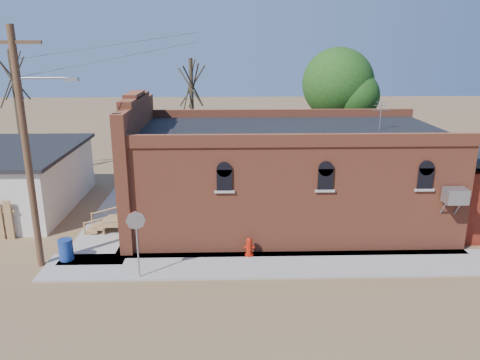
{
  "coord_description": "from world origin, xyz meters",
  "views": [
    {
      "loc": [
        -0.89,
        -15.65,
        8.4
      ],
      "look_at": [
        -0.3,
        4.65,
        2.4
      ],
      "focal_mm": 35.0,
      "sensor_mm": 36.0,
      "label": 1
    }
  ],
  "objects_px": {
    "trash_barrel": "(66,250)",
    "fire_hydrant": "(249,247)",
    "brick_bar": "(281,176)",
    "stop_sign": "(136,227)",
    "utility_pole": "(27,146)"
  },
  "relations": [
    {
      "from": "trash_barrel",
      "to": "fire_hydrant",
      "type": "bearing_deg",
      "value": 1.27
    },
    {
      "from": "brick_bar",
      "to": "stop_sign",
      "type": "distance_m",
      "value": 7.99
    },
    {
      "from": "brick_bar",
      "to": "stop_sign",
      "type": "bearing_deg",
      "value": -136.54
    },
    {
      "from": "utility_pole",
      "to": "stop_sign",
      "type": "bearing_deg",
      "value": -16.74
    },
    {
      "from": "brick_bar",
      "to": "utility_pole",
      "type": "relative_size",
      "value": 1.82
    },
    {
      "from": "fire_hydrant",
      "to": "stop_sign",
      "type": "distance_m",
      "value": 4.73
    },
    {
      "from": "utility_pole",
      "to": "fire_hydrant",
      "type": "xyz_separation_m",
      "value": [
        8.12,
        0.46,
        -4.31
      ]
    },
    {
      "from": "stop_sign",
      "to": "trash_barrel",
      "type": "distance_m",
      "value": 3.81
    },
    {
      "from": "stop_sign",
      "to": "utility_pole",
      "type": "bearing_deg",
      "value": 173.9
    },
    {
      "from": "brick_bar",
      "to": "utility_pole",
      "type": "bearing_deg",
      "value": -156.31
    },
    {
      "from": "stop_sign",
      "to": "trash_barrel",
      "type": "relative_size",
      "value": 2.98
    },
    {
      "from": "utility_pole",
      "to": "trash_barrel",
      "type": "distance_m",
      "value": 4.35
    },
    {
      "from": "brick_bar",
      "to": "utility_pole",
      "type": "distance_m",
      "value": 10.96
    },
    {
      "from": "brick_bar",
      "to": "trash_barrel",
      "type": "relative_size",
      "value": 19.0
    },
    {
      "from": "utility_pole",
      "to": "fire_hydrant",
      "type": "height_order",
      "value": "utility_pole"
    }
  ]
}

